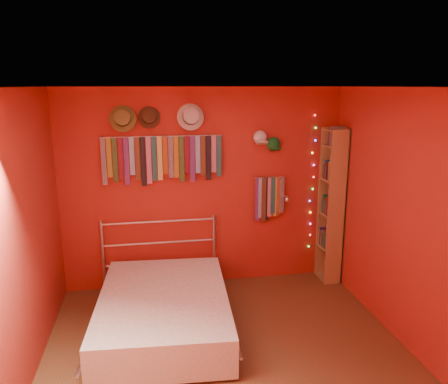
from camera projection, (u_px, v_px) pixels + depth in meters
ground at (230, 361)px, 4.09m from camera, size 3.50×3.50×0.00m
back_wall at (204, 189)px, 5.46m from camera, size 3.50×0.02×2.50m
right_wall at (413, 224)px, 4.09m from camera, size 0.02×3.50×2.50m
left_wall at (16, 248)px, 3.49m from camera, size 0.02×3.50×2.50m
ceiling at (231, 87)px, 3.49m from camera, size 3.50×3.50×0.02m
tie_rack at (162, 157)px, 5.21m from camera, size 1.45×0.03×0.60m
small_tie_rack at (269, 197)px, 5.57m from camera, size 0.40×0.03×0.58m
fedora_olive at (122, 118)px, 4.99m from camera, size 0.31×0.17×0.31m
fedora_brown at (149, 117)px, 5.05m from camera, size 0.26×0.14×0.25m
fedora_white at (191, 116)px, 5.12m from camera, size 0.32×0.17×0.31m
cap_white at (260, 138)px, 5.38m from camera, size 0.18×0.22×0.18m
cap_green at (273, 144)px, 5.43m from camera, size 0.17×0.22×0.17m
fairy_lights at (312, 183)px, 5.66m from camera, size 0.06×0.02×1.77m
reading_lamp at (286, 199)px, 5.46m from camera, size 0.07×0.28×0.08m
bookshelf at (334, 205)px, 5.59m from camera, size 0.25×0.34×2.00m
bed at (164, 310)px, 4.58m from camera, size 1.53×1.98×0.93m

